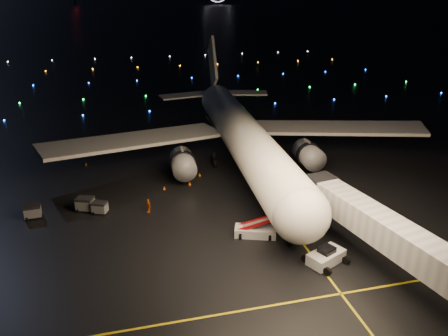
{
  "coord_description": "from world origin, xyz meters",
  "views": [
    {
      "loc": [
        -7.32,
        -40.69,
        27.6
      ],
      "look_at": [
        5.71,
        12.0,
        5.0
      ],
      "focal_mm": 35.0,
      "sensor_mm": 36.0,
      "label": 1
    }
  ],
  "objects": [
    {
      "name": "taxiway_lights",
      "position": [
        0.0,
        106.0,
        0.18
      ],
      "size": [
        164.0,
        92.0,
        0.36
      ],
      "primitive_type": null,
      "color": "black",
      "rests_on": "ground"
    },
    {
      "name": "safety_cone_2",
      "position": [
        1.97,
        18.49,
        0.27
      ],
      "size": [
        0.62,
        0.62,
        0.55
      ],
      "primitive_type": "cone",
      "rotation": [
        0.0,
        0.0,
        0.37
      ],
      "color": "#FE6200",
      "rests_on": "ground"
    },
    {
      "name": "safety_cone_1",
      "position": [
        4.09,
        21.44,
        0.25
      ],
      "size": [
        0.54,
        0.54,
        0.49
      ],
      "primitive_type": "cone",
      "rotation": [
        0.0,
        0.0,
        -0.31
      ],
      "color": "#FE6200",
      "rests_on": "ground"
    },
    {
      "name": "baggage_cart_0",
      "position": [
        -10.96,
        12.61,
        0.79
      ],
      "size": [
        2.23,
        1.95,
        1.58
      ],
      "primitive_type": "cube",
      "rotation": [
        0.0,
        0.0,
        -0.42
      ],
      "color": "gray",
      "rests_on": "ground"
    },
    {
      "name": "lane_cross",
      "position": [
        -5.0,
        -10.0,
        0.01
      ],
      "size": [
        60.0,
        0.25,
        0.02
      ],
      "primitive_type": "cube",
      "color": "gold",
      "rests_on": "ground"
    },
    {
      "name": "baggage_cart_2",
      "position": [
        -19.35,
        13.45,
        0.87
      ],
      "size": [
        2.17,
        1.62,
        1.74
      ],
      "primitive_type": "cube",
      "rotation": [
        0.0,
        0.0,
        0.09
      ],
      "color": "gray",
      "rests_on": "ground"
    },
    {
      "name": "airliner",
      "position": [
        11.8,
        26.76,
        9.02
      ],
      "size": [
        66.76,
        63.74,
        18.04
      ],
      "primitive_type": null,
      "rotation": [
        0.0,
        0.0,
        -0.05
      ],
      "color": "silver",
      "rests_on": "ground"
    },
    {
      "name": "safety_cone_3",
      "position": [
        -13.55,
        30.46,
        0.22
      ],
      "size": [
        0.5,
        0.5,
        0.44
      ],
      "primitive_type": "cone",
      "rotation": [
        0.0,
        0.0,
        -0.34
      ],
      "color": "#FE6200",
      "rests_on": "ground"
    },
    {
      "name": "belt_loader",
      "position": [
        7.17,
        2.26,
        1.74
      ],
      "size": [
        7.41,
        4.26,
        3.48
      ],
      "primitive_type": null,
      "rotation": [
        0.0,
        0.0,
        -0.34
      ],
      "color": "silver",
      "rests_on": "ground"
    },
    {
      "name": "baggage_cart_1",
      "position": [
        -12.84,
        13.84,
        0.93
      ],
      "size": [
        2.6,
        2.23,
        1.87
      ],
      "primitive_type": "cube",
      "rotation": [
        0.0,
        0.0,
        -0.37
      ],
      "color": "gray",
      "rests_on": "ground"
    },
    {
      "name": "pushback_tug",
      "position": [
        12.83,
        -4.92,
        0.99
      ],
      "size": [
        4.69,
        3.73,
        1.98
      ],
      "primitive_type": "cube",
      "rotation": [
        0.0,
        0.0,
        0.44
      ],
      "color": "silver",
      "rests_on": "ground"
    },
    {
      "name": "ground",
      "position": [
        0.0,
        300.0,
        0.0
      ],
      "size": [
        2000.0,
        2000.0,
        0.0
      ],
      "primitive_type": "plane",
      "color": "black",
      "rests_on": "ground"
    },
    {
      "name": "lane_centre",
      "position": [
        12.0,
        15.0,
        0.01
      ],
      "size": [
        0.25,
        80.0,
        0.02
      ],
      "primitive_type": "cube",
      "color": "gold",
      "rests_on": "ground"
    },
    {
      "name": "safety_cone_0",
      "position": [
        -1.92,
        17.84,
        0.25
      ],
      "size": [
        0.46,
        0.46,
        0.5
      ],
      "primitive_type": "cone",
      "rotation": [
        0.0,
        0.0,
        0.05
      ],
      "color": "#FE6200",
      "rests_on": "ground"
    },
    {
      "name": "crew_c",
      "position": [
        -4.74,
        11.32,
        0.94
      ],
      "size": [
        0.84,
        1.2,
        1.89
      ],
      "primitive_type": "imported",
      "rotation": [
        0.0,
        0.0,
        -1.19
      ],
      "color": "#E85E09",
      "rests_on": "ground"
    }
  ]
}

